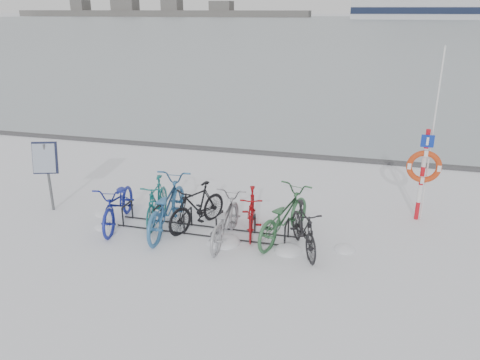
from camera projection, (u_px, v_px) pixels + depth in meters
ground at (204, 232)px, 10.09m from camera, size 900.00×900.00×0.00m
ice_sheet at (362, 23)px, 150.57m from camera, size 400.00×298.00×0.02m
quay_edge at (263, 153)px, 15.42m from camera, size 400.00×0.25×0.10m
bike_rack at (204, 224)px, 10.03m from camera, size 4.00×0.48×0.46m
info_board at (46, 162)px, 10.76m from camera, size 0.60×0.38×1.68m
lifebuoy_station at (424, 167)px, 10.20m from camera, size 0.74×0.22×3.83m
shoreline at (153, 12)px, 274.55m from camera, size 180.00×12.00×9.50m
bike_0 at (118, 202)px, 10.30m from camera, size 1.06×2.08×1.04m
bike_1 at (157, 200)px, 10.42m from camera, size 0.76×1.77×1.03m
bike_2 at (166, 204)px, 10.01m from camera, size 0.92×2.27×1.17m
bike_3 at (197, 205)px, 10.17m from camera, size 1.15×1.72×1.01m
bike_4 at (225, 218)px, 9.57m from camera, size 0.65×1.86×0.98m
bike_5 at (252, 211)px, 9.95m from camera, size 0.76×1.67×0.97m
bike_6 at (284, 214)px, 9.66m from camera, size 1.31×2.18×1.08m
bike_7 at (304, 227)px, 9.19m from camera, size 1.08×1.68×0.98m
snow_drifts at (218, 234)px, 9.98m from camera, size 5.98×1.64×0.24m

